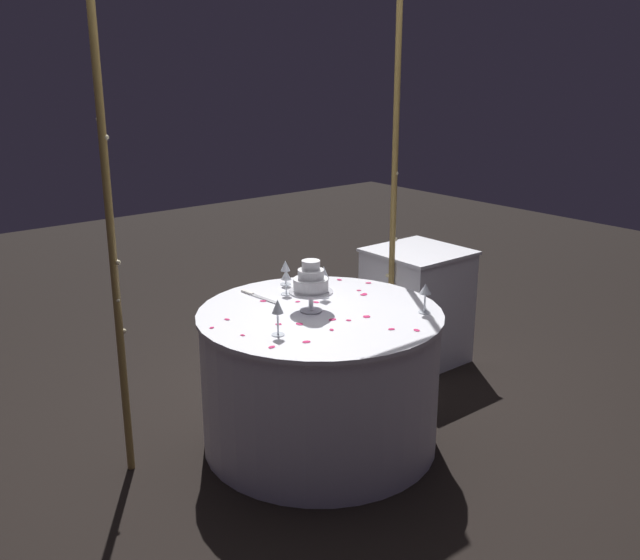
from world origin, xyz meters
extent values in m
plane|color=black|center=(0.00, 0.00, 0.00)|extent=(12.00, 12.00, 0.00)
cylinder|color=olive|center=(-0.89, 0.39, 1.16)|extent=(0.04, 0.04, 2.33)
cylinder|color=olive|center=(0.89, 0.39, 1.16)|extent=(0.04, 0.04, 2.33)
sphere|color=#F9EAB2|center=(-0.87, 0.37, 1.06)|extent=(0.02, 0.02, 0.02)
sphere|color=#F9EAB2|center=(0.90, 0.37, 0.89)|extent=(0.02, 0.02, 0.02)
sphere|color=#F9EAB2|center=(-0.89, 0.39, 0.34)|extent=(0.02, 0.02, 0.02)
sphere|color=#F9EAB2|center=(0.89, 0.40, 1.66)|extent=(0.02, 0.02, 0.02)
sphere|color=#F9EAB2|center=(-0.87, 0.39, 0.72)|extent=(0.02, 0.02, 0.02)
sphere|color=#F9EAB2|center=(0.88, 0.39, 0.18)|extent=(0.02, 0.02, 0.02)
sphere|color=#F9EAB2|center=(-0.89, 0.38, 0.88)|extent=(0.02, 0.02, 0.02)
sphere|color=#F9EAB2|center=(0.88, 0.39, 0.72)|extent=(0.02, 0.02, 0.02)
sphere|color=#F9EAB2|center=(-0.88, 0.38, 1.61)|extent=(0.02, 0.02, 0.02)
sphere|color=#F9EAB2|center=(0.87, 0.41, 0.66)|extent=(0.02, 0.02, 0.02)
sphere|color=#F9EAB2|center=(-0.90, 0.40, 1.69)|extent=(0.02, 0.02, 0.02)
sphere|color=#F9EAB2|center=(0.89, 0.39, 0.24)|extent=(0.02, 0.02, 0.02)
sphere|color=#F9EAB2|center=(-0.89, 0.40, 1.57)|extent=(0.02, 0.02, 0.02)
sphere|color=#F9EAB2|center=(0.90, 0.38, 1.29)|extent=(0.02, 0.02, 0.02)
cylinder|color=white|center=(0.00, 0.00, 0.35)|extent=(1.21, 1.21, 0.71)
cylinder|color=white|center=(0.00, 0.00, 0.72)|extent=(1.24, 1.24, 0.02)
cube|color=white|center=(1.18, 0.44, 0.37)|extent=(0.55, 0.55, 0.74)
cube|color=white|center=(1.18, 0.44, 0.75)|extent=(0.57, 0.57, 0.02)
cylinder|color=silver|center=(-0.03, 0.04, 0.73)|extent=(0.11, 0.11, 0.01)
cylinder|color=silver|center=(-0.03, 0.04, 0.78)|extent=(0.02, 0.02, 0.09)
cylinder|color=silver|center=(-0.03, 0.04, 0.83)|extent=(0.22, 0.22, 0.01)
cylinder|color=white|center=(-0.03, 0.04, 0.87)|extent=(0.17, 0.17, 0.06)
cylinder|color=white|center=(-0.03, 0.04, 0.92)|extent=(0.13, 0.13, 0.05)
cylinder|color=white|center=(-0.03, 0.04, 0.97)|extent=(0.09, 0.09, 0.05)
cylinder|color=silver|center=(0.40, -0.34, 0.73)|extent=(0.06, 0.06, 0.00)
cylinder|color=silver|center=(0.40, -0.34, 0.78)|extent=(0.01, 0.01, 0.10)
cone|color=silver|center=(0.40, -0.34, 0.85)|extent=(0.06, 0.06, 0.05)
cylinder|color=silver|center=(-0.35, -0.12, 0.73)|extent=(0.06, 0.06, 0.00)
cylinder|color=silver|center=(-0.35, -0.12, 0.78)|extent=(0.01, 0.01, 0.10)
cone|color=silver|center=(-0.35, -0.12, 0.86)|extent=(0.05, 0.05, 0.06)
cylinder|color=silver|center=(0.04, 0.33, 0.73)|extent=(0.06, 0.06, 0.00)
cylinder|color=silver|center=(0.04, 0.33, 0.77)|extent=(0.01, 0.01, 0.08)
cone|color=silver|center=(0.04, 0.33, 0.84)|extent=(0.05, 0.05, 0.05)
cylinder|color=silver|center=(0.14, 0.48, 0.73)|extent=(0.06, 0.06, 0.00)
cylinder|color=silver|center=(0.14, 0.48, 0.77)|extent=(0.01, 0.01, 0.08)
cone|color=silver|center=(0.14, 0.48, 0.84)|extent=(0.05, 0.05, 0.06)
cylinder|color=silver|center=(0.16, 0.16, 0.73)|extent=(0.06, 0.06, 0.00)
cylinder|color=silver|center=(0.16, 0.16, 0.78)|extent=(0.01, 0.01, 0.10)
cone|color=silver|center=(0.16, 0.16, 0.86)|extent=(0.06, 0.06, 0.07)
cube|color=silver|center=(-0.10, 0.34, 0.73)|extent=(0.04, 0.22, 0.01)
cube|color=white|center=(-0.11, 0.48, 0.73)|extent=(0.03, 0.09, 0.01)
ellipsoid|color=#C61951|center=(0.13, -0.20, 0.73)|extent=(0.04, 0.04, 0.00)
ellipsoid|color=#C61951|center=(0.14, -0.20, 0.73)|extent=(0.04, 0.04, 0.00)
ellipsoid|color=#C61951|center=(0.35, 0.06, 0.73)|extent=(0.02, 0.03, 0.00)
ellipsoid|color=#C61951|center=(-0.27, -0.01, 0.73)|extent=(0.04, 0.04, 0.00)
ellipsoid|color=#C61951|center=(0.08, 0.13, 0.73)|extent=(0.04, 0.04, 0.00)
ellipsoid|color=#C61951|center=(-0.54, 0.15, 0.73)|extent=(0.03, 0.03, 0.00)
ellipsoid|color=#C61951|center=(0.03, -0.18, 0.73)|extent=(0.03, 0.03, 0.00)
ellipsoid|color=#C61951|center=(0.52, 0.20, 0.73)|extent=(0.04, 0.04, 0.00)
ellipsoid|color=#C61951|center=(-0.42, 0.20, 0.73)|extent=(0.03, 0.04, 0.00)
ellipsoid|color=#C61951|center=(-0.13, 0.32, 0.73)|extent=(0.04, 0.04, 0.00)
ellipsoid|color=#C61951|center=(-0.30, -0.27, 0.73)|extent=(0.04, 0.04, 0.00)
ellipsoid|color=#C61951|center=(0.39, 0.13, 0.73)|extent=(0.03, 0.03, 0.00)
ellipsoid|color=#C61951|center=(0.37, 0.07, 0.73)|extent=(0.04, 0.05, 0.00)
ellipsoid|color=#C61951|center=(0.43, 0.35, 0.73)|extent=(0.03, 0.04, 0.00)
ellipsoid|color=#C61951|center=(-0.46, -0.22, 0.73)|extent=(0.04, 0.03, 0.00)
ellipsoid|color=#C61951|center=(-0.02, -0.13, 0.73)|extent=(0.04, 0.03, 0.00)
ellipsoid|color=#C61951|center=(0.11, -0.40, 0.73)|extent=(0.04, 0.04, 0.00)
ellipsoid|color=#C61951|center=(0.19, -0.48, 0.73)|extent=(0.03, 0.04, 0.00)
ellipsoid|color=#C61951|center=(-0.19, -0.07, 0.73)|extent=(0.03, 0.04, 0.00)
ellipsoid|color=#C61951|center=(-0.48, -0.02, 0.73)|extent=(0.02, 0.03, 0.00)
ellipsoid|color=#C61951|center=(-0.12, -0.23, 0.73)|extent=(0.03, 0.03, 0.00)
ellipsoid|color=#C61951|center=(0.01, 0.19, 0.73)|extent=(0.03, 0.03, 0.00)
camera|label=1|loc=(-2.15, -2.62, 1.94)|focal=40.40mm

